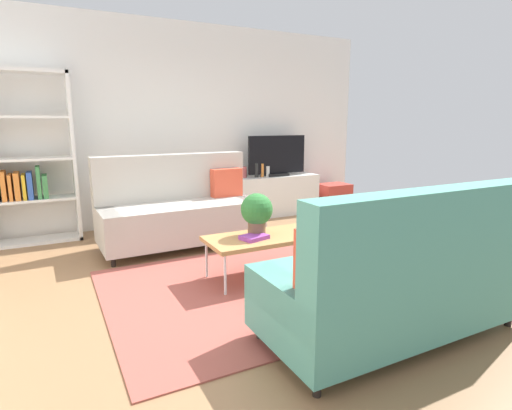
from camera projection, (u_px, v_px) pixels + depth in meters
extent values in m
plane|color=#936B47|center=(263.00, 282.00, 3.86)|extent=(7.68, 7.68, 0.00)
cube|color=white|center=(174.00, 125.00, 6.01)|extent=(6.40, 0.12, 2.90)
cube|color=#9E4C42|center=(269.00, 285.00, 3.80)|extent=(2.90, 2.20, 0.01)
cube|color=#B2ADA3|center=(182.00, 221.00, 4.93)|extent=(1.92, 0.89, 0.44)
cube|color=#B2ADA3|center=(172.00, 177.00, 5.10)|extent=(1.90, 0.25, 0.56)
cube|color=#B2ADA3|center=(244.00, 205.00, 5.31)|extent=(0.22, 0.85, 0.22)
cube|color=#B2ADA3|center=(107.00, 220.00, 4.50)|extent=(0.22, 0.85, 0.22)
cylinder|color=black|center=(258.00, 239.00, 5.10)|extent=(0.05, 0.05, 0.10)
cylinder|color=black|center=(113.00, 262.00, 4.28)|extent=(0.05, 0.05, 0.10)
cylinder|color=black|center=(234.00, 227.00, 5.69)|extent=(0.05, 0.05, 0.10)
cylinder|color=black|center=(103.00, 245.00, 4.86)|extent=(0.05, 0.05, 0.10)
cube|color=#D84C33|center=(227.00, 183.00, 5.28)|extent=(0.40, 0.15, 0.36)
cube|color=teal|center=(391.00, 291.00, 2.89)|extent=(1.90, 0.84, 0.44)
cube|color=teal|center=(435.00, 234.00, 2.51)|extent=(1.90, 0.20, 0.56)
cube|color=teal|center=(289.00, 300.00, 2.49)|extent=(0.20, 0.84, 0.22)
cube|color=teal|center=(470.00, 258.00, 3.25)|extent=(0.20, 0.84, 0.22)
cylinder|color=black|center=(260.00, 332.00, 2.85)|extent=(0.05, 0.05, 0.10)
cylinder|color=black|center=(432.00, 287.00, 3.63)|extent=(0.05, 0.05, 0.10)
cylinder|color=black|center=(317.00, 388.00, 2.26)|extent=(0.05, 0.05, 0.10)
cylinder|color=black|center=(508.00, 319.00, 3.04)|extent=(0.05, 0.05, 0.10)
cube|color=#D84C33|center=(328.00, 257.00, 2.39)|extent=(0.40, 0.14, 0.36)
cube|color=black|center=(386.00, 246.00, 2.59)|extent=(0.40, 0.14, 0.36)
cube|color=#B7844C|center=(263.00, 238.00, 3.92)|extent=(1.10, 0.56, 0.04)
cylinder|color=silver|center=(207.00, 260.00, 3.93)|extent=(0.02, 0.02, 0.38)
cylinder|color=silver|center=(294.00, 245.00, 4.38)|extent=(0.02, 0.02, 0.38)
cylinder|color=silver|center=(225.00, 275.00, 3.53)|extent=(0.02, 0.02, 0.38)
cylinder|color=silver|center=(319.00, 258.00, 3.98)|extent=(0.02, 0.02, 0.38)
cube|color=silver|center=(276.00, 195.00, 6.64)|extent=(1.40, 0.44, 0.64)
cube|color=black|center=(277.00, 175.00, 6.55)|extent=(0.36, 0.20, 0.04)
cube|color=black|center=(277.00, 155.00, 6.49)|extent=(1.00, 0.05, 0.60)
cube|color=white|center=(73.00, 157.00, 5.18)|extent=(0.04, 0.36, 2.10)
cube|color=white|center=(16.00, 70.00, 4.73)|extent=(1.10, 0.36, 0.04)
cube|color=white|center=(35.00, 241.00, 5.15)|extent=(1.10, 0.36, 0.04)
cube|color=white|center=(31.00, 200.00, 5.04)|extent=(1.02, 0.36, 0.03)
cube|color=white|center=(26.00, 159.00, 4.94)|extent=(1.02, 0.36, 0.03)
cube|color=white|center=(21.00, 117.00, 4.84)|extent=(1.02, 0.36, 0.03)
cube|color=orange|center=(4.00, 186.00, 4.89)|extent=(0.05, 0.29, 0.35)
cube|color=orange|center=(11.00, 187.00, 4.92)|extent=(0.04, 0.29, 0.31)
cube|color=orange|center=(17.00, 186.00, 4.95)|extent=(0.06, 0.29, 0.33)
cube|color=gold|center=(24.00, 187.00, 4.99)|extent=(0.04, 0.29, 0.30)
cube|color=#3359B2|center=(30.00, 185.00, 5.01)|extent=(0.06, 0.29, 0.33)
cube|color=#3F8C4C|center=(39.00, 182.00, 5.05)|extent=(0.05, 0.29, 0.39)
cube|color=#3F8C4C|center=(45.00, 186.00, 5.09)|extent=(0.06, 0.29, 0.28)
cube|color=#B2382D|center=(334.00, 197.00, 7.07)|extent=(0.52, 0.40, 0.44)
cylinder|color=brown|center=(257.00, 228.00, 3.93)|extent=(0.17, 0.17, 0.13)
sphere|color=#2D7233|center=(257.00, 209.00, 3.89)|extent=(0.31, 0.31, 0.31)
cube|color=purple|center=(254.00, 237.00, 3.80)|extent=(0.28, 0.24, 0.04)
cylinder|color=#B24C4C|center=(242.00, 172.00, 6.34)|extent=(0.14, 0.14, 0.17)
cylinder|color=#262626|center=(256.00, 170.00, 6.35)|extent=(0.06, 0.06, 0.22)
cylinder|color=orange|center=(262.00, 170.00, 6.40)|extent=(0.05, 0.05, 0.21)
cylinder|color=silver|center=(268.00, 171.00, 6.44)|extent=(0.06, 0.06, 0.17)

